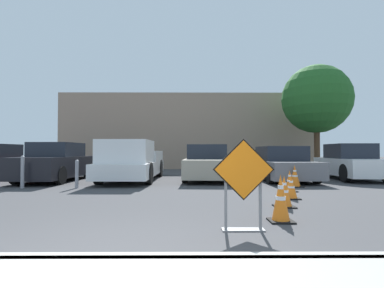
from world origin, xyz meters
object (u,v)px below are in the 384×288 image
at_px(road_closed_sign, 243,179).
at_px(traffic_cone_second, 284,192).
at_px(pickup_truck, 131,163).
at_px(parked_car_fourth, 281,165).
at_px(traffic_cone_fourth, 290,181).
at_px(bollard_nearest, 77,173).
at_px(parked_car_second, 56,163).
at_px(bollard_second, 22,171).
at_px(traffic_cone_nearest, 281,199).
at_px(traffic_cone_fifth, 295,176).
at_px(traffic_cone_third, 291,188).
at_px(parked_car_fifth, 350,163).
at_px(parked_car_third, 207,164).

distance_m(road_closed_sign, traffic_cone_second, 2.33).
relative_size(pickup_truck, parked_car_fourth, 1.30).
distance_m(traffic_cone_fourth, bollard_nearest, 6.73).
relative_size(parked_car_second, bollard_second, 4.14).
relative_size(traffic_cone_nearest, bollard_nearest, 0.88).
height_order(traffic_cone_fifth, pickup_truck, pickup_truck).
bearing_deg(traffic_cone_third, traffic_cone_second, -115.57).
relative_size(parked_car_fourth, parked_car_fifth, 1.01).
distance_m(pickup_truck, bollard_second, 3.87).
distance_m(traffic_cone_fourth, parked_car_second, 9.04).
distance_m(pickup_truck, parked_car_third, 3.12).
bearing_deg(parked_car_fourth, traffic_cone_fourth, 75.50).
xyz_separation_m(road_closed_sign, bollard_nearest, (-4.51, 5.26, -0.29)).
distance_m(parked_car_fourth, bollard_nearest, 7.91).
bearing_deg(parked_car_fifth, pickup_truck, 8.00).
relative_size(traffic_cone_fourth, bollard_nearest, 0.70).
distance_m(traffic_cone_nearest, parked_car_fourth, 7.56).
relative_size(traffic_cone_fourth, parked_car_fifth, 0.15).
xyz_separation_m(traffic_cone_fourth, parked_car_second, (-8.43, 3.27, 0.41)).
bearing_deg(bollard_nearest, bollard_second, 180.00).
bearing_deg(traffic_cone_nearest, traffic_cone_second, 70.17).
height_order(parked_car_fourth, bollard_second, parked_car_fourth).
relative_size(traffic_cone_nearest, traffic_cone_third, 1.37).
distance_m(parked_car_fourth, parked_car_fifth, 3.11).
xyz_separation_m(traffic_cone_second, traffic_cone_fifth, (1.50, 3.63, 0.03)).
bearing_deg(traffic_cone_fifth, traffic_cone_second, -112.48).
height_order(traffic_cone_third, traffic_cone_fifth, traffic_cone_fifth).
relative_size(traffic_cone_nearest, parked_car_fifth, 0.19).
height_order(road_closed_sign, traffic_cone_fourth, road_closed_sign).
height_order(parked_car_fourth, parked_car_fifth, parked_car_fifth).
xyz_separation_m(traffic_cone_third, parked_car_third, (-1.85, 5.02, 0.40)).
relative_size(road_closed_sign, parked_car_second, 0.32).
xyz_separation_m(road_closed_sign, parked_car_fifth, (6.05, 8.22, -0.08)).
bearing_deg(pickup_truck, road_closed_sign, 113.63).
bearing_deg(traffic_cone_third, traffic_cone_fifth, 68.90).
height_order(parked_car_second, bollard_second, parked_car_second).
height_order(traffic_cone_third, traffic_cone_fourth, traffic_cone_fourth).
bearing_deg(parked_car_third, traffic_cone_second, 105.50).
height_order(traffic_cone_nearest, traffic_cone_fourth, traffic_cone_nearest).
bearing_deg(parked_car_fifth, traffic_cone_nearest, 59.13).
bearing_deg(parked_car_third, traffic_cone_fourth, 125.16).
distance_m(parked_car_second, bollard_nearest, 2.99).
distance_m(traffic_cone_fifth, bollard_second, 9.01).
xyz_separation_m(traffic_cone_fourth, pickup_truck, (-5.35, 3.17, 0.42)).
bearing_deg(pickup_truck, parked_car_third, -170.44).
height_order(traffic_cone_fourth, parked_car_fourth, parked_car_fourth).
bearing_deg(parked_car_fourth, parked_car_fifth, -173.80).
xyz_separation_m(traffic_cone_fourth, parked_car_fifth, (3.88, 3.82, 0.39)).
bearing_deg(bollard_nearest, traffic_cone_nearest, -41.56).
height_order(traffic_cone_second, traffic_cone_third, traffic_cone_second).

